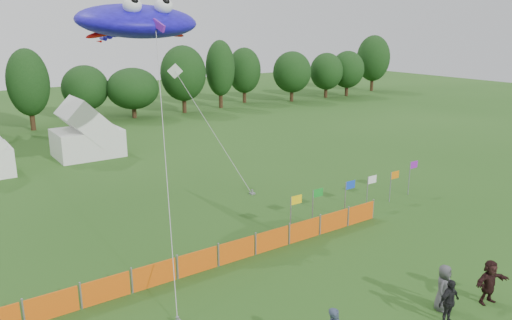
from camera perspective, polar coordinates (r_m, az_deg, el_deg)
treeline at (r=56.24m, az=-22.13°, el=7.84°), size 104.57×8.78×8.36m
tent_right at (r=42.47m, az=-18.75°, el=2.84°), size 5.13×4.10×3.62m
barrier_fence at (r=22.03m, az=-6.69°, el=-11.50°), size 21.90×0.06×1.00m
flag_row at (r=28.81m, az=11.57°, el=-3.31°), size 10.73×0.70×2.13m
spectator_d at (r=19.61m, az=21.19°, el=-14.91°), size 1.03×0.48×1.73m
spectator_e at (r=20.39m, az=20.64°, el=-13.50°), size 1.02×0.83×1.81m
spectator_f at (r=21.52m, az=25.12°, el=-12.50°), size 1.70×0.81×1.76m
stingray_kite at (r=28.99m, az=-13.63°, el=15.14°), size 7.93×21.20×11.77m
small_kite_white at (r=33.64m, az=-6.60°, el=5.89°), size 2.35×7.18×7.82m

